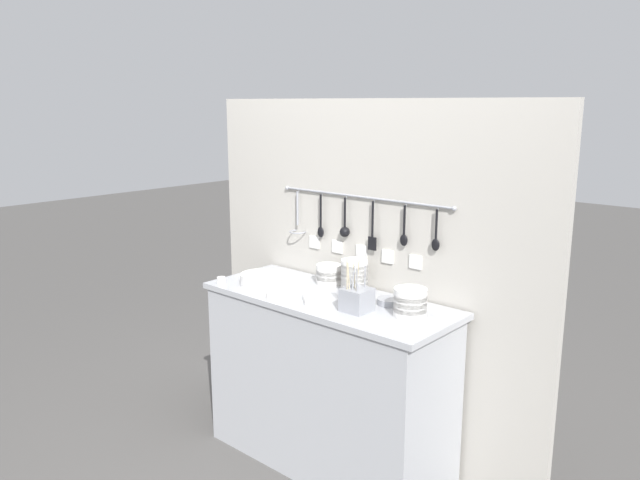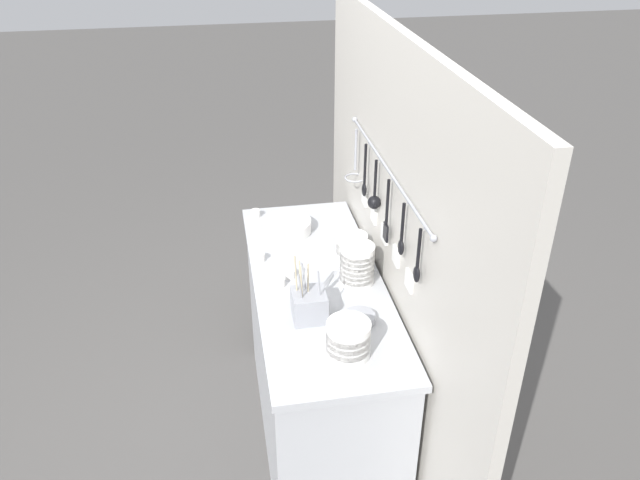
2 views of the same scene
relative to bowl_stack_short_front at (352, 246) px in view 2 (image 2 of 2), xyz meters
name	(u,v)px [view 2 (image 2 of 2)]	position (x,y,z in m)	size (l,w,h in m)	color
ground_plane	(318,437)	(0.15, -0.18, -0.98)	(20.00, 20.00, 0.00)	#514F4C
counter	(318,365)	(0.15, -0.18, -0.52)	(1.36, 0.53, 0.93)	#ADAFB5
back_wall	(388,266)	(0.15, 0.12, -0.02)	(2.16, 0.11, 1.92)	#BCB7AD
bowl_stack_short_front	(352,246)	(0.00, 0.00, 0.00)	(0.14, 0.14, 0.11)	white
bowl_stack_tall_left	(357,264)	(0.19, -0.02, 0.03)	(0.14, 0.14, 0.17)	white
bowl_stack_back_corner	(348,339)	(0.63, -0.15, 0.01)	(0.15, 0.15, 0.14)	white
plate_stack	(287,226)	(-0.27, -0.25, -0.02)	(0.23, 0.23, 0.06)	white
steel_mixing_bowl	(360,318)	(0.45, -0.07, -0.04)	(0.12, 0.12, 0.03)	#93969E
cutlery_caddy	(309,305)	(0.39, -0.25, 0.00)	(0.13, 0.13, 0.27)	#93969E
cup_front_right	(256,213)	(-0.45, -0.38, -0.04)	(0.05, 0.05, 0.04)	white
cup_by_caddy	(289,274)	(0.11, -0.29, -0.04)	(0.05, 0.05, 0.04)	white
cup_back_left	(280,282)	(0.16, -0.34, -0.04)	(0.05, 0.05, 0.04)	white
cup_mid_row	(260,257)	(-0.04, -0.40, -0.04)	(0.05, 0.05, 0.04)	white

